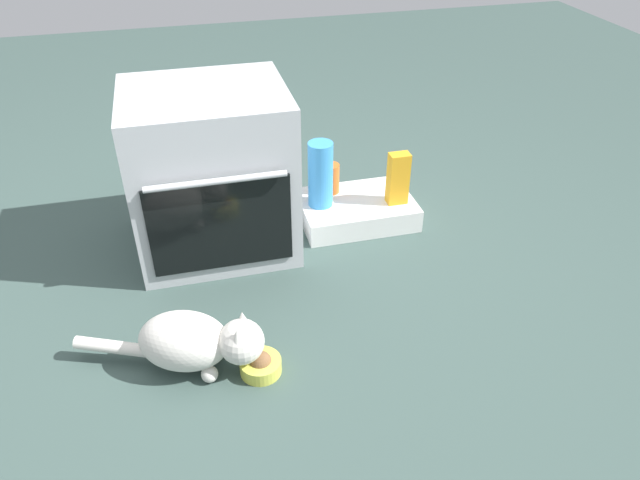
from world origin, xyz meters
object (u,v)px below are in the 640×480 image
(oven, at_px, (212,172))
(sauce_jar, at_px, (331,178))
(cat, at_px, (195,341))
(water_bottle, at_px, (320,175))
(juice_carton, at_px, (398,179))
(food_bowl, at_px, (261,365))
(pantry_cabinet, at_px, (356,210))

(oven, xyz_separation_m, sauce_jar, (0.54, 0.13, -0.17))
(cat, relative_size, water_bottle, 2.08)
(cat, distance_m, sauce_jar, 1.10)
(water_bottle, bearing_deg, juice_carton, -11.14)
(oven, relative_size, water_bottle, 2.30)
(oven, xyz_separation_m, cat, (-0.15, -0.73, -0.23))
(cat, bearing_deg, food_bowl, 0.00)
(cat, bearing_deg, juice_carton, 55.94)
(oven, height_order, sauce_jar, oven)
(pantry_cabinet, height_order, juice_carton, juice_carton)
(water_bottle, distance_m, sauce_jar, 0.14)
(cat, bearing_deg, oven, 98.42)
(pantry_cabinet, height_order, food_bowl, pantry_cabinet)
(oven, height_order, water_bottle, oven)
(food_bowl, bearing_deg, sauce_jar, 62.16)
(food_bowl, relative_size, sauce_jar, 1.00)
(juice_carton, distance_m, water_bottle, 0.35)
(pantry_cabinet, bearing_deg, food_bowl, -125.38)
(pantry_cabinet, xyz_separation_m, juice_carton, (0.17, -0.06, 0.17))
(food_bowl, bearing_deg, oven, 93.64)
(oven, relative_size, pantry_cabinet, 1.34)
(oven, height_order, cat, oven)
(oven, relative_size, food_bowl, 4.93)
(cat, distance_m, water_bottle, 0.99)
(food_bowl, xyz_separation_m, sauce_jar, (0.49, 0.93, 0.14))
(oven, xyz_separation_m, pantry_cabinet, (0.64, 0.03, -0.29))
(food_bowl, height_order, sauce_jar, sauce_jar)
(juice_carton, bearing_deg, food_bowl, -134.60)
(cat, relative_size, sauce_jar, 4.46)
(pantry_cabinet, relative_size, sauce_jar, 3.67)
(pantry_cabinet, relative_size, juice_carton, 2.14)
(pantry_cabinet, distance_m, food_bowl, 1.01)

